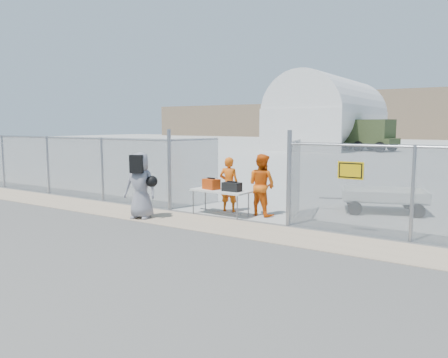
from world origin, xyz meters
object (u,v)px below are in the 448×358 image
Objects in this scene: folding_table at (220,203)px; utility_trailer at (383,200)px; visitor at (140,185)px; security_worker_left at (229,184)px; security_worker_right at (262,185)px.

utility_trailer is (3.91, 3.01, 0.00)m from folding_table.
visitor is at bearing -159.50° from utility_trailer.
visitor reaches higher than folding_table.
visitor is at bearing -134.23° from folding_table.
visitor is 0.60× the size of utility_trailer.
security_worker_left is 0.89× the size of visitor.
visitor is at bearing 51.78° from security_worker_right.
folding_table is at bearing -161.22° from utility_trailer.
utility_trailer is (3.98, 2.42, -0.46)m from security_worker_left.
visitor is at bearing 41.88° from security_worker_left.
utility_trailer is at bearing -160.37° from security_worker_left.
utility_trailer is at bearing -127.43° from security_worker_right.
security_worker_right is at bearing -159.12° from utility_trailer.
security_worker_left is at bearing 35.59° from visitor.
folding_table is at bearing 25.14° from visitor.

